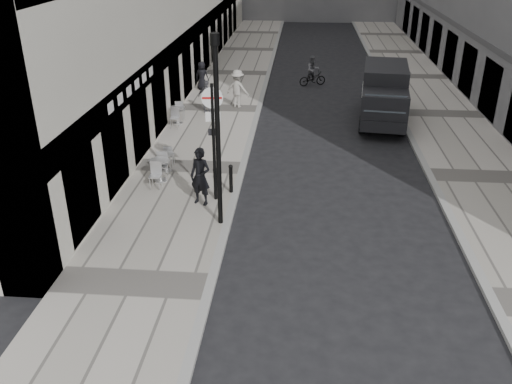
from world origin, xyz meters
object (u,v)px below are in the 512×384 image
at_px(walking_man, 200,177).
at_px(sign_post, 213,128).
at_px(panel_van, 384,92).
at_px(cyclist, 313,74).
at_px(lamppost, 217,125).

bearing_deg(walking_man, sign_post, 60.24).
bearing_deg(sign_post, panel_van, 48.30).
xyz_separation_m(sign_post, cyclist, (3.35, 15.66, -1.96)).
xyz_separation_m(panel_van, cyclist, (-3.27, 6.45, -0.76)).
xyz_separation_m(sign_post, lamppost, (0.40, -1.61, 0.66)).
xyz_separation_m(walking_man, lamppost, (0.82, -1.24, 2.21)).
height_order(sign_post, lamppost, lamppost).
height_order(walking_man, panel_van, panel_van).
bearing_deg(lamppost, cyclist, 80.29).
distance_m(sign_post, cyclist, 16.13).
bearing_deg(cyclist, sign_post, -123.27).
height_order(walking_man, lamppost, lamppost).
bearing_deg(panel_van, lamppost, -113.17).
height_order(walking_man, cyclist, walking_man).
distance_m(walking_man, cyclist, 16.46).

